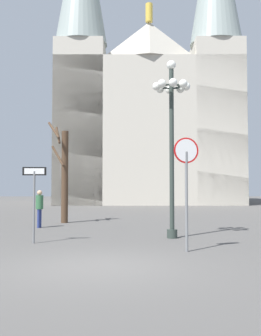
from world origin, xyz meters
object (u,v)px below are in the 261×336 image
Objects in this scene: cathedral at (147,110)px; stop_sign at (186,173)px; street_lamp at (172,121)px; bare_tree at (64,173)px; one_way_arrow_sign at (34,193)px; pedestrian_walking at (40,205)px.

cathedral reaches higher than stop_sign.
bare_tree is (-4.67, 5.59, -1.66)m from street_lamp.
cathedral reaches higher than street_lamp.
bare_tree reaches higher than stop_sign.
one_way_arrow_sign is (-5.05, -28.95, -8.45)m from cathedral.
bare_tree is 3.09× the size of pedestrian_walking.
cathedral reaches higher than one_way_arrow_sign.
cathedral is 31.54m from stop_sign.
bare_tree reaches higher than one_way_arrow_sign.
cathedral is at bearing 76.72° from bare_tree.
pedestrian_walking is (-5.36, 3.40, -3.11)m from street_lamp.
cathedral is at bearing 76.35° from pedestrian_walking.
one_way_arrow_sign is 0.39× the size of street_lamp.
street_lamp is at bearing -32.36° from pedestrian_walking.
cathedral reaches higher than bare_tree.
stop_sign is 9.62m from bare_tree.
street_lamp reaches higher than stop_sign.
street_lamp reaches higher than one_way_arrow_sign.
cathedral reaches higher than pedestrian_walking.
pedestrian_walking is at bearing 147.64° from street_lamp.
pedestrian_walking is at bearing 131.47° from stop_sign.
bare_tree is at bearing 119.67° from stop_sign.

